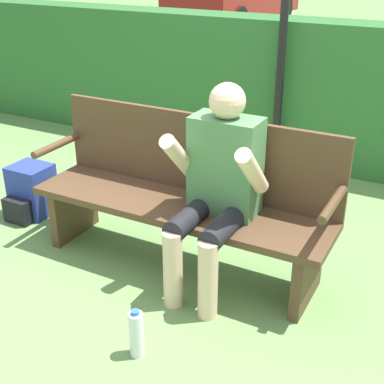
{
  "coord_description": "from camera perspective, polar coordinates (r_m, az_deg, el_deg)",
  "views": [
    {
      "loc": [
        1.46,
        -2.55,
        1.9
      ],
      "look_at": [
        0.15,
        -0.1,
        0.59
      ],
      "focal_mm": 50.0,
      "sensor_mm": 36.0,
      "label": 1
    }
  ],
  "objects": [
    {
      "name": "person_seated",
      "position": [
        3.02,
        2.78,
        1.09
      ],
      "size": [
        0.53,
        0.6,
        1.21
      ],
      "color": "#4C7F4C",
      "rests_on": "ground"
    },
    {
      "name": "water_bottle",
      "position": [
        2.76,
        -5.95,
        -14.83
      ],
      "size": [
        0.08,
        0.08,
        0.27
      ],
      "color": "white",
      "rests_on": "ground"
    },
    {
      "name": "backpack",
      "position": [
        4.2,
        -16.81,
        0.0
      ],
      "size": [
        0.29,
        0.35,
        0.39
      ],
      "color": "#283893",
      "rests_on": "ground"
    },
    {
      "name": "park_bench",
      "position": [
        3.33,
        -0.83,
        -0.19
      ],
      "size": [
        1.92,
        0.49,
        0.95
      ],
      "color": "#513823",
      "rests_on": "ground"
    },
    {
      "name": "ground_plane",
      "position": [
        3.5,
        -1.41,
        -7.66
      ],
      "size": [
        40.0,
        40.0,
        0.0
      ],
      "primitive_type": "plane",
      "color": "#668E4C"
    },
    {
      "name": "hedge_back",
      "position": [
        5.07,
        10.65,
        10.46
      ],
      "size": [
        12.0,
        0.44,
        1.29
      ],
      "color": "#2D662D",
      "rests_on": "ground"
    }
  ]
}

